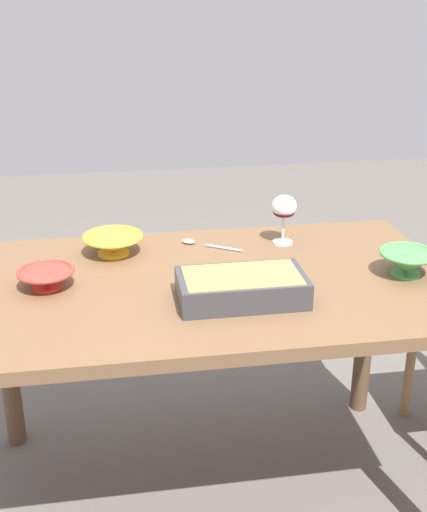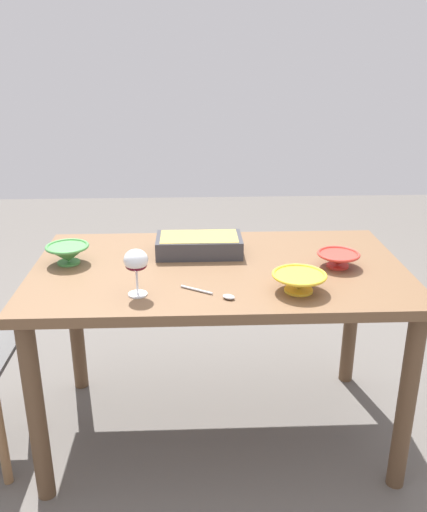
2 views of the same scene
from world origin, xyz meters
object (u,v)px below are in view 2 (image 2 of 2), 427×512
Objects in this scene: serving_spoon at (219,295)px; wine_glass at (136,263)px; mixing_bowl at (299,281)px; serving_bowl at (338,258)px; small_bowl at (68,253)px; casserole_dish at (199,244)px; dining_table at (219,290)px.

wine_glass is at bearing 175.06° from serving_spoon.
serving_bowl is at bearing 48.48° from mixing_bowl.
small_bowl is at bearing 160.77° from mixing_bowl.
wine_glass is at bearing -45.90° from small_bowl.
serving_bowl is 0.86× the size of serving_spoon.
casserole_dish and small_bowl have the same top height.
dining_table is 7.57× the size of mixing_bowl.
serving_bowl is at bearing -17.21° from casserole_dish.
dining_table is 4.14× the size of casserole_dish.
mixing_bowl is 1.13× the size of small_bowl.
wine_glass reaches higher than mixing_bowl.
wine_glass is 0.99× the size of small_bowl.
serving_spoon reaches higher than dining_table.
dining_table is at bearing 176.93° from serving_bowl.
dining_table is at bearing -62.15° from casserole_dish.
dining_table is at bearing 86.74° from serving_spoon.
wine_glass is 1.01× the size of serving_bowl.
dining_table is 7.60× the size of serving_spoon.
casserole_dish is at bearing 162.79° from serving_bowl.
mixing_bowl is 0.30m from serving_bowl.
serving_bowl is at bearing 16.86° from wine_glass.
mixing_bowl is at bearing -42.61° from dining_table.
serving_spoon is at bearing -82.00° from casserole_dish.
mixing_bowl is at bearing 0.87° from wine_glass.
casserole_dish is 1.83× the size of serving_spoon.
mixing_bowl is (0.56, 0.01, -0.08)m from wine_glass.
small_bowl is 0.89× the size of serving_spoon.
wine_glass reaches higher than dining_table.
dining_table is at bearing 40.81° from wine_glass.
casserole_dish is at bearing 98.00° from serving_spoon.
mixing_bowl is (0.34, -0.39, -0.00)m from casserole_dish.
serving_bowl is at bearing -3.07° from dining_table.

